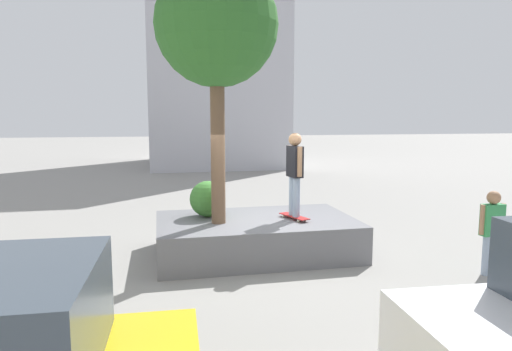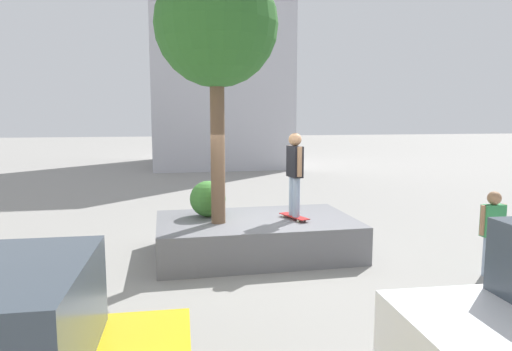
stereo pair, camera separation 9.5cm
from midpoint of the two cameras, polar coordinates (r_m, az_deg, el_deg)
ground_plane at (r=9.44m, az=0.41°, el=-10.11°), size 120.00×120.00×0.00m
planter_ledge at (r=9.51m, az=0.29°, el=-7.64°), size 4.04×2.47×0.75m
plaza_tree at (r=9.00m, az=-4.69°, el=18.12°), size 2.34×2.34×4.98m
boxwood_shrub at (r=9.60m, az=-5.79°, el=-2.92°), size 0.76×0.76×0.76m
skateboard at (r=9.38m, az=5.12°, el=-5.17°), size 0.47×0.82×0.07m
skateboarder at (r=9.21m, az=5.19°, el=0.89°), size 0.26×0.57×1.70m
passerby_with_bag at (r=9.16m, az=27.86°, el=-5.79°), size 0.52×0.24×1.54m
plaza_lowrise_south at (r=27.94m, az=-4.94°, el=15.27°), size 7.54×8.22×13.39m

